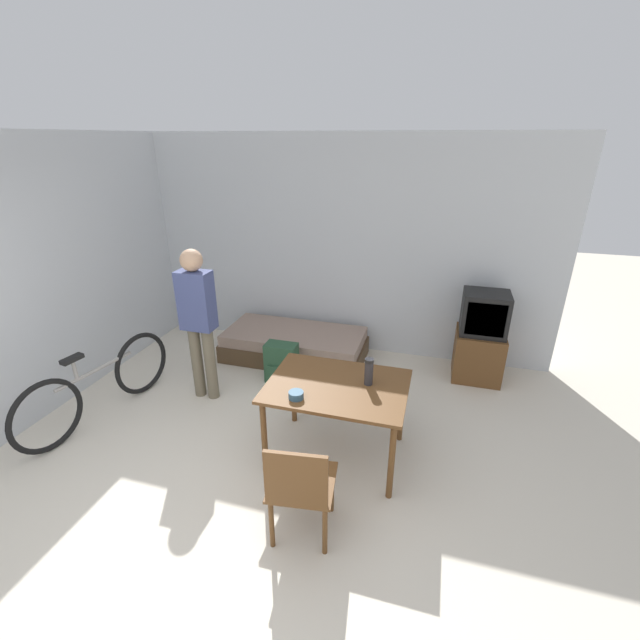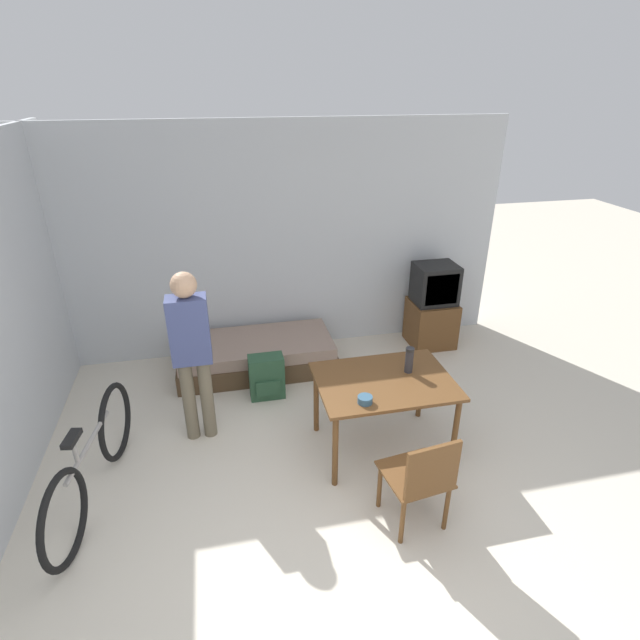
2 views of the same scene
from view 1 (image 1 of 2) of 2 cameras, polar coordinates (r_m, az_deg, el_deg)
ground_plane at (r=3.46m, az=-16.24°, el=-27.61°), size 20.00×20.00×0.00m
wall_back at (r=5.50m, az=0.94°, el=9.71°), size 5.63×0.06×2.70m
wall_left at (r=5.24m, az=-30.43°, el=5.84°), size 0.06×4.38×2.70m
daybed at (r=5.50m, az=-3.40°, el=-3.32°), size 1.78×0.84×0.37m
tv at (r=5.26m, az=20.61°, el=-2.39°), size 0.54×0.51×1.06m
dining_table at (r=3.66m, az=2.29°, el=-9.70°), size 1.17×0.85×0.73m
wooden_chair at (r=3.07m, az=-2.71°, el=-21.22°), size 0.50×0.50×0.85m
bicycle at (r=4.83m, az=-27.41°, el=-7.83°), size 0.35×1.75×0.77m
person_standing at (r=4.53m, az=-15.96°, el=0.60°), size 0.34×0.22×1.65m
thermos_flask at (r=3.58m, az=6.54°, el=-6.67°), size 0.08×0.08×0.24m
mate_bowl at (r=3.43m, az=-3.22°, el=-9.95°), size 0.12×0.12×0.06m
backpack at (r=4.96m, az=-5.16°, el=-5.76°), size 0.36×0.24×0.48m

